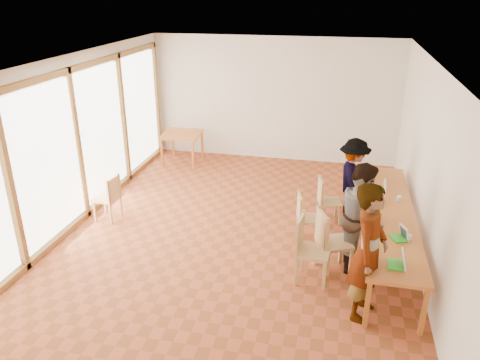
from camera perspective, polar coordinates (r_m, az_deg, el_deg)
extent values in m
plane|color=#AB4B29|center=(8.41, -0.30, -6.38)|extent=(8.00, 8.00, 0.00)
cube|color=silver|center=(11.57, 4.16, 9.74)|extent=(6.00, 0.10, 3.00)
cube|color=silver|center=(4.40, -12.34, -13.92)|extent=(6.00, 0.10, 3.00)
cube|color=silver|center=(7.74, 21.91, 1.46)|extent=(0.10, 8.00, 3.00)
cube|color=white|center=(8.90, -19.31, 4.50)|extent=(0.10, 8.00, 3.00)
cube|color=white|center=(7.42, -0.34, 14.44)|extent=(6.00, 8.00, 0.04)
cube|color=#C06D2A|center=(7.83, 17.63, -3.86)|extent=(0.80, 4.00, 0.05)
cube|color=#C06D2A|center=(6.33, 15.25, -14.42)|extent=(0.06, 0.06, 0.70)
cube|color=#C06D2A|center=(9.73, 14.64, -0.67)|extent=(0.06, 0.06, 0.70)
cube|color=#C06D2A|center=(6.42, 21.50, -14.74)|extent=(0.06, 0.06, 0.70)
cube|color=#C06D2A|center=(9.79, 18.60, -1.00)|extent=(0.06, 0.06, 0.70)
cube|color=#C06D2A|center=(11.52, -7.10, 5.57)|extent=(0.90, 0.90, 0.05)
cube|color=#C06D2A|center=(11.43, -9.50, 3.30)|extent=(0.05, 0.05, 0.70)
cube|color=#C06D2A|center=(12.11, -8.16, 4.51)|extent=(0.05, 0.05, 0.70)
cube|color=#C06D2A|center=(11.17, -5.77, 3.04)|extent=(0.05, 0.05, 0.70)
cube|color=#C06D2A|center=(11.87, -4.62, 4.29)|extent=(0.05, 0.05, 0.70)
cube|color=tan|center=(6.99, 8.94, -8.62)|extent=(0.52, 0.52, 0.05)
cube|color=tan|center=(6.88, 7.30, -6.42)|extent=(0.09, 0.48, 0.50)
cube|color=tan|center=(7.26, 11.44, -7.52)|extent=(0.62, 0.62, 0.05)
cube|color=tan|center=(7.06, 9.97, -5.82)|extent=(0.22, 0.46, 0.50)
cube|color=tan|center=(8.07, 8.46, -4.70)|extent=(0.48, 0.48, 0.04)
cube|color=tan|center=(7.94, 7.27, -3.27)|extent=(0.13, 0.40, 0.42)
cube|color=tan|center=(8.74, 10.86, -2.62)|extent=(0.48, 0.48, 0.04)
cube|color=tan|center=(8.61, 9.79, -1.26)|extent=(0.13, 0.40, 0.42)
cube|color=tan|center=(9.05, -15.96, -2.19)|extent=(0.45, 0.45, 0.04)
cube|color=tan|center=(8.86, -15.14, -1.01)|extent=(0.08, 0.41, 0.42)
imported|color=gray|center=(6.23, 15.37, -8.49)|extent=(0.61, 0.78, 1.89)
imported|color=gray|center=(7.32, 14.61, -4.30)|extent=(0.70, 0.87, 1.71)
imported|color=gray|center=(8.90, 13.59, 0.15)|extent=(0.68, 1.05, 1.54)
cube|color=green|center=(6.42, 18.38, -9.78)|extent=(0.20, 0.27, 0.03)
cube|color=white|center=(6.38, 19.35, -9.11)|extent=(0.09, 0.25, 0.22)
cube|color=green|center=(7.05, 18.70, -6.75)|extent=(0.25, 0.29, 0.03)
cube|color=white|center=(7.05, 19.40, -6.05)|extent=(0.15, 0.23, 0.20)
cube|color=green|center=(8.61, 16.74, -1.03)|extent=(0.19, 0.24, 0.02)
cube|color=white|center=(8.58, 17.30, -0.62)|extent=(0.10, 0.21, 0.18)
imported|color=#C97E0B|center=(7.50, 16.45, -4.30)|extent=(0.14, 0.14, 0.10)
cylinder|color=#1B7E32|center=(7.77, 15.53, -2.48)|extent=(0.07, 0.07, 0.28)
cylinder|color=silver|center=(8.23, 18.83, -2.17)|extent=(0.07, 0.07, 0.09)
cylinder|color=white|center=(7.10, 19.94, -6.55)|extent=(0.08, 0.08, 0.06)
cube|color=#B93C77|center=(7.22, 16.83, -5.83)|extent=(0.05, 0.10, 0.01)
cube|color=black|center=(8.09, 16.53, -2.30)|extent=(0.16, 0.26, 0.09)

